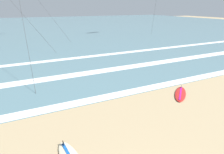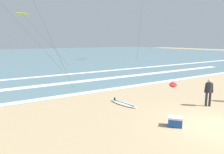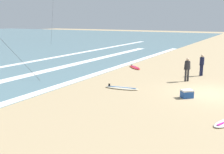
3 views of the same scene
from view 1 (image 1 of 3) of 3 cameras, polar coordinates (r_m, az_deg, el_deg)
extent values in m
cube|color=slate|center=(53.33, -22.74, 14.61)|extent=(140.00, 90.00, 0.01)
cube|color=white|center=(10.28, -2.66, -6.46)|extent=(42.71, 0.70, 0.01)
cube|color=white|center=(14.07, -7.95, 1.21)|extent=(37.70, 0.97, 0.01)
cube|color=white|center=(18.54, -10.61, 6.00)|extent=(59.75, 0.76, 0.01)
cube|color=black|center=(7.23, -15.12, -19.48)|extent=(0.03, 0.12, 0.16)
ellipsoid|color=red|center=(11.35, 20.76, -4.97)|extent=(1.94, 1.87, 0.09)
cube|color=#BF198C|center=(11.33, 20.79, -4.74)|extent=(1.37, 1.29, 0.01)
cube|color=black|center=(12.05, 21.04, -2.81)|extent=(0.10, 0.09, 0.16)
cylinder|color=#333333|center=(30.44, -19.82, 18.89)|extent=(4.76, 8.59, 8.26)
camera|label=2|loc=(8.50, -150.55, -25.72)|focal=34.08mm
camera|label=3|loc=(13.82, -122.42, -14.70)|focal=43.47mm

